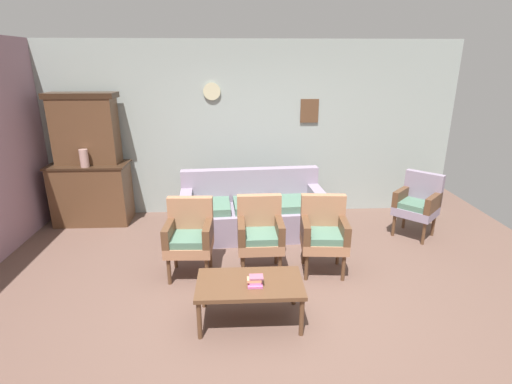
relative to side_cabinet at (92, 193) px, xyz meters
name	(u,v)px	position (x,y,z in m)	size (l,w,h in m)	color
ground_plane	(262,300)	(2.46, -2.25, -0.47)	(7.68, 7.68, 0.00)	brown
wall_back_with_decor	(252,130)	(2.46, 0.38, 0.89)	(6.40, 0.09, 2.70)	#939E99
side_cabinet	(92,193)	(0.00, 0.00, 0.00)	(1.16, 0.55, 0.93)	brown
cabinet_upper_hutch	(85,128)	(0.00, 0.08, 0.98)	(0.99, 0.38, 1.03)	brown
vase_on_cabinet	(84,158)	(0.03, -0.18, 0.59)	(0.12, 0.12, 0.26)	tan
floral_couch	(252,212)	(2.43, -0.55, -0.14)	(2.05, 0.93, 0.90)	gray
armchair_row_middle	(190,234)	(1.67, -1.65, 0.03)	(0.54, 0.51, 0.90)	#9E6B4C
armchair_near_couch_end	(260,232)	(2.48, -1.61, 0.03)	(0.53, 0.50, 0.90)	#9E6B4C
armchair_by_doorway	(324,231)	(3.22, -1.64, 0.03)	(0.56, 0.53, 0.90)	#9E6B4C
wingback_chair_by_fireplace	(418,202)	(4.76, -0.72, 0.03)	(0.71, 0.71, 0.90)	gray
coffee_table	(250,286)	(2.32, -2.56, -0.09)	(1.00, 0.56, 0.42)	brown
book_stack_on_table	(255,281)	(2.37, -2.63, 0.00)	(0.15, 0.12, 0.09)	#C35F9B
floor_vase_by_wall	(433,198)	(5.31, -0.10, -0.14)	(0.18, 0.18, 0.66)	#5F6A48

